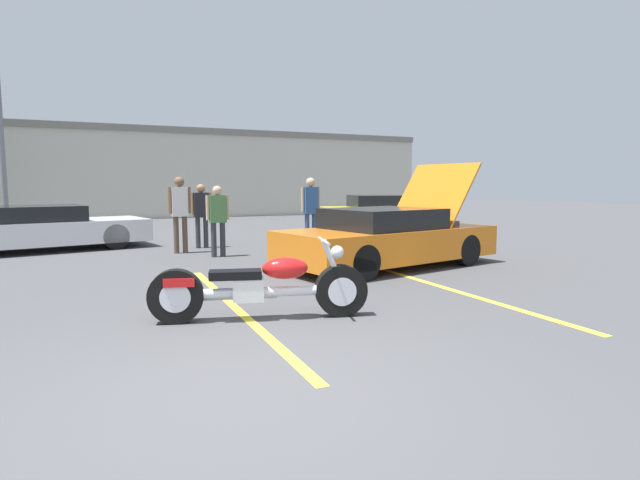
% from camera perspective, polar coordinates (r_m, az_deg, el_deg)
% --- Properties ---
extents(ground_plane, '(80.00, 80.00, 0.00)m').
position_cam_1_polar(ground_plane, '(4.02, -9.04, -17.24)').
color(ground_plane, '#474749').
extents(parking_stripe_middle, '(0.12, 5.67, 0.01)m').
position_cam_1_polar(parking_stripe_middle, '(6.68, -9.67, -7.61)').
color(parking_stripe_middle, yellow).
rests_on(parking_stripe_middle, ground).
extents(parking_stripe_back, '(0.12, 5.67, 0.01)m').
position_cam_1_polar(parking_stripe_back, '(8.12, 13.77, -5.23)').
color(parking_stripe_back, yellow).
rests_on(parking_stripe_back, ground).
extents(far_building, '(32.00, 4.20, 4.40)m').
position_cam_1_polar(far_building, '(27.10, -21.92, 7.39)').
color(far_building, beige).
rests_on(far_building, ground).
extents(light_pole, '(1.21, 0.28, 7.94)m').
position_cam_1_polar(light_pole, '(19.68, -32.64, 13.36)').
color(light_pole, slate).
rests_on(light_pole, ground).
extents(motorcycle, '(2.55, 0.95, 0.95)m').
position_cam_1_polar(motorcycle, '(5.99, -6.83, -5.39)').
color(motorcycle, black).
rests_on(motorcycle, ground).
extents(show_car_hood_open, '(4.74, 2.76, 2.05)m').
position_cam_1_polar(show_car_hood_open, '(9.86, 7.95, 0.26)').
color(show_car_hood_open, orange).
rests_on(show_car_hood_open, ground).
extents(parked_car_right_row, '(4.58, 2.89, 1.25)m').
position_cam_1_polar(parked_car_right_row, '(17.70, 7.11, 3.03)').
color(parked_car_right_row, yellow).
rests_on(parked_car_right_row, ground).
extents(parked_car_mid_row, '(5.05, 2.93, 1.10)m').
position_cam_1_polar(parked_car_mid_row, '(14.00, -29.21, 1.14)').
color(parked_car_mid_row, silver).
rests_on(parked_car_mid_row, ground).
extents(spectator_near_motorcycle, '(0.52, 0.21, 1.63)m').
position_cam_1_polar(spectator_near_motorcycle, '(13.06, -13.41, 3.32)').
color(spectator_near_motorcycle, '#333338').
rests_on(spectator_near_motorcycle, ground).
extents(spectator_by_show_car, '(0.52, 0.21, 1.59)m').
position_cam_1_polar(spectator_by_show_car, '(11.34, -11.61, 2.80)').
color(spectator_by_show_car, '#333338').
rests_on(spectator_by_show_car, ground).
extents(spectator_midground, '(0.52, 0.24, 1.79)m').
position_cam_1_polar(spectator_midground, '(12.16, -15.73, 3.59)').
color(spectator_midground, brown).
rests_on(spectator_midground, ground).
extents(spectator_far_lot, '(0.52, 0.24, 1.79)m').
position_cam_1_polar(spectator_far_lot, '(12.83, -1.08, 3.94)').
color(spectator_far_lot, '#38476B').
rests_on(spectator_far_lot, ground).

